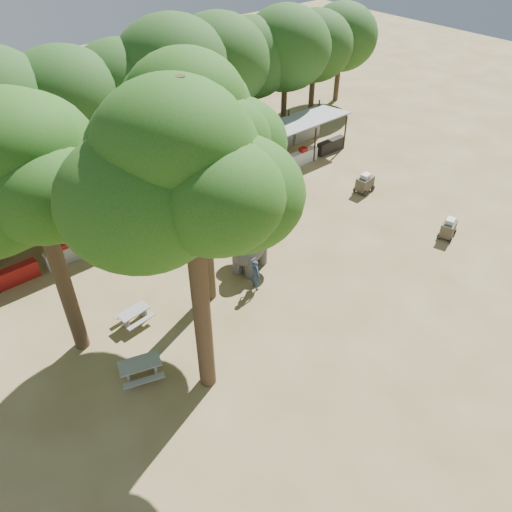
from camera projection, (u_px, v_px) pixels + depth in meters
ground at (347, 337)px, 21.68m from camera, size 100.00×100.00×0.00m
vendor_stalls at (173, 189)px, 29.31m from camera, size 28.00×2.99×2.80m
yard_tree_left at (23, 174)px, 16.34m from camera, size 7.10×6.90×11.02m
yard_tree_center at (182, 175)px, 14.22m from camera, size 7.10×6.90×12.04m
yard_tree_back at (192, 125)px, 18.57m from camera, size 7.10×6.90×11.36m
backdrop_trees at (118, 93)px, 29.76m from camera, size 46.46×5.95×8.33m
elephant at (253, 244)px, 24.98m from camera, size 3.32×2.59×2.48m
handler at (256, 275)px, 23.71m from camera, size 0.49×0.66×1.67m
picnic_table_near at (141, 368)px, 19.67m from camera, size 2.00×1.89×0.81m
picnic_table_far at (134, 315)px, 22.13m from camera, size 1.48×1.36×0.68m
cart_front at (448, 228)px, 27.26m from camera, size 1.36×1.09×1.15m
cart_back at (365, 183)px, 31.08m from camera, size 1.33×0.95×1.22m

